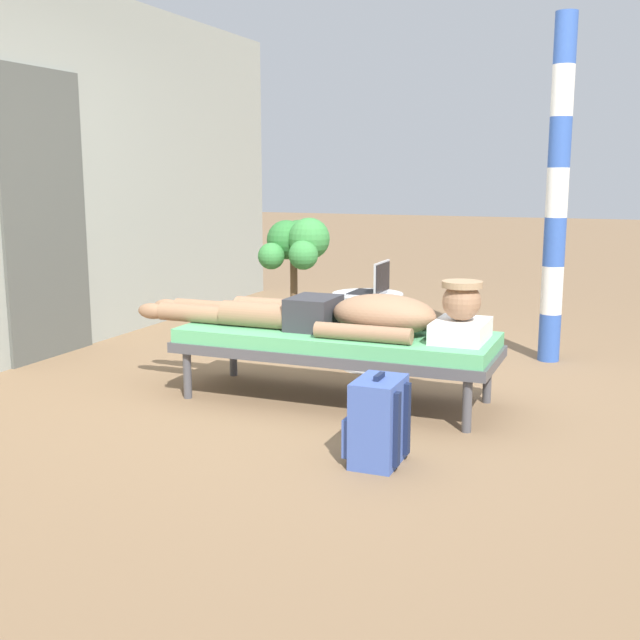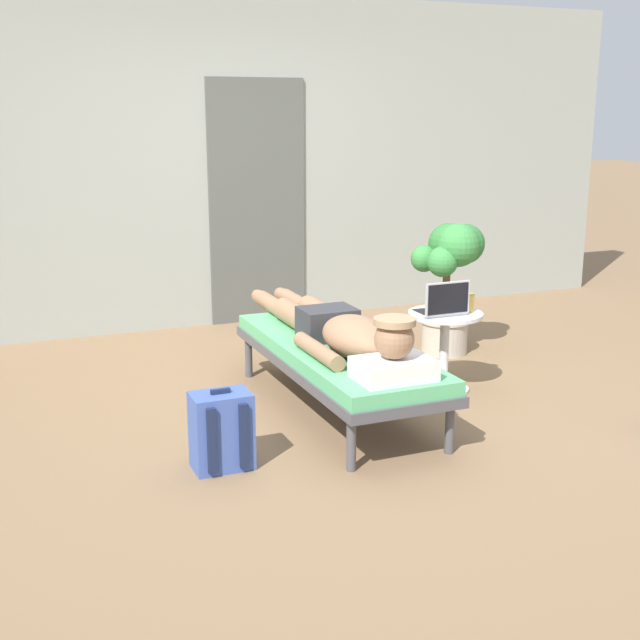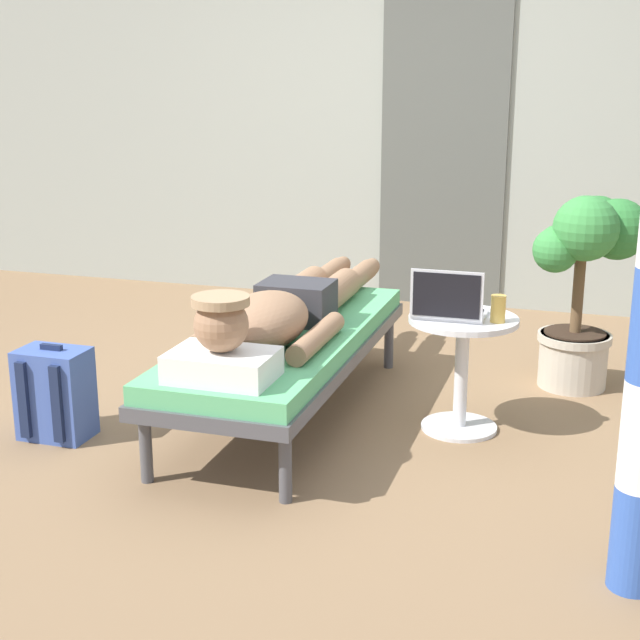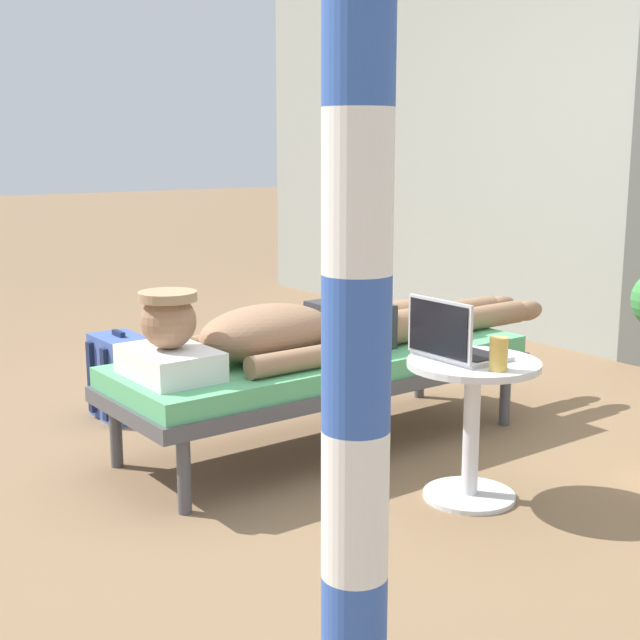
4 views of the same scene
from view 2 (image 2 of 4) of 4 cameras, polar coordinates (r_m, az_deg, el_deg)
The scene contains 10 objects.
ground_plane at distance 5.27m, azimuth 1.50°, elevation -5.61°, with size 40.00×40.00×0.00m, color #846647.
house_wall_back at distance 7.12m, azimuth -6.91°, elevation 10.59°, with size 7.60×0.20×2.70m, color #999E93.
house_door_panel at distance 7.12m, azimuth -4.32°, elevation 7.99°, with size 0.84×0.03×2.04m, color #545651.
lounge_chair at distance 5.02m, azimuth 1.15°, elevation -2.46°, with size 0.68×1.87×0.42m.
person_reclining at distance 4.92m, azimuth 1.44°, elevation -0.70°, with size 0.53×2.17×0.33m.
side_table at distance 5.44m, azimuth 8.50°, elevation -1.19°, with size 0.48×0.48×0.52m.
laptop at distance 5.31m, azimuth 8.32°, elevation 0.95°, with size 0.31×0.24×0.23m.
drink_glass at distance 5.43m, azimuth 10.16°, elevation 1.17°, with size 0.06×0.06×0.12m, color gold.
backpack at distance 4.31m, azimuth -6.75°, elevation -7.55°, with size 0.30×0.26×0.42m.
potted_plant at distance 6.24m, azimuth 8.92°, elevation 3.35°, with size 0.54×0.52×0.99m.
Camera 2 is at (-2.05, -4.52, 1.78)m, focal length 46.85 mm.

